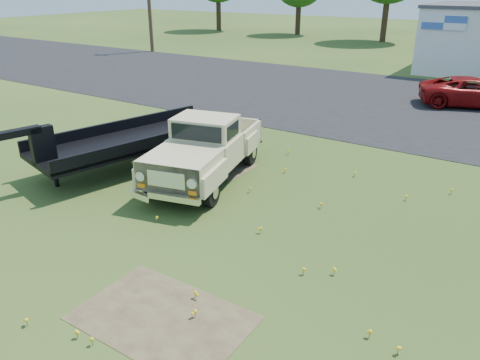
# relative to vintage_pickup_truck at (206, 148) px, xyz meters

# --- Properties ---
(ground) EXTENTS (140.00, 140.00, 0.00)m
(ground) POSITION_rel_vintage_pickup_truck_xyz_m (1.63, -2.46, -0.96)
(ground) COLOR #2C4516
(ground) RESTS_ON ground
(asphalt_lot) EXTENTS (90.00, 14.00, 0.02)m
(asphalt_lot) POSITION_rel_vintage_pickup_truck_xyz_m (1.63, 12.54, -0.96)
(asphalt_lot) COLOR black
(asphalt_lot) RESTS_ON ground
(dirt_patch_a) EXTENTS (3.00, 2.00, 0.01)m
(dirt_patch_a) POSITION_rel_vintage_pickup_truck_xyz_m (3.13, -5.46, -0.96)
(dirt_patch_a) COLOR #4D3D29
(dirt_patch_a) RESTS_ON ground
(dirt_patch_b) EXTENTS (2.20, 1.60, 0.01)m
(dirt_patch_b) POSITION_rel_vintage_pickup_truck_xyz_m (-0.37, 1.04, -0.96)
(dirt_patch_b) COLOR #4D3D29
(dirt_patch_b) RESTS_ON ground
(vintage_pickup_truck) EXTENTS (3.24, 5.62, 1.92)m
(vintage_pickup_truck) POSITION_rel_vintage_pickup_truck_xyz_m (0.00, 0.00, 0.00)
(vintage_pickup_truck) COLOR #C6B185
(vintage_pickup_truck) RESTS_ON ground
(flatbed_trailer) EXTENTS (3.93, 7.25, 1.88)m
(flatbed_trailer) POSITION_rel_vintage_pickup_truck_xyz_m (-2.63, -0.27, -0.02)
(flatbed_trailer) COLOR black
(flatbed_trailer) RESTS_ON ground
(red_pickup) EXTENTS (5.25, 3.77, 1.33)m
(red_pickup) POSITION_rel_vintage_pickup_truck_xyz_m (5.15, 13.89, -0.30)
(red_pickup) COLOR maroon
(red_pickup) RESTS_ON ground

